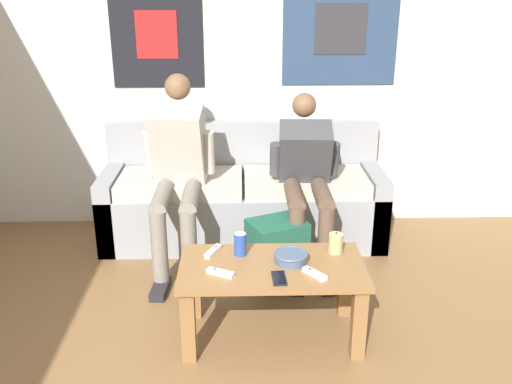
# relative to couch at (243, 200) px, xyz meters

# --- Properties ---
(wall_back) EXTENTS (10.00, 0.07, 2.55)m
(wall_back) POSITION_rel_couch_xyz_m (-0.08, 0.33, 0.99)
(wall_back) COLOR silver
(wall_back) RESTS_ON ground_plane
(couch) EXTENTS (1.99, 0.66, 0.81)m
(couch) POSITION_rel_couch_xyz_m (0.00, 0.00, 0.00)
(couch) COLOR gray
(couch) RESTS_ON ground_plane
(coffee_table) EXTENTS (0.95, 0.50, 0.42)m
(coffee_table) POSITION_rel_couch_xyz_m (0.14, -1.25, 0.05)
(coffee_table) COLOR olive
(coffee_table) RESTS_ON ground_plane
(person_seated_adult) EXTENTS (0.47, 0.89, 1.22)m
(person_seated_adult) POSITION_rel_couch_xyz_m (-0.42, -0.34, 0.37)
(person_seated_adult) COLOR gray
(person_seated_adult) RESTS_ON ground_plane
(person_seated_teen) EXTENTS (0.47, 0.88, 1.08)m
(person_seated_teen) POSITION_rel_couch_xyz_m (0.41, -0.34, 0.31)
(person_seated_teen) COLOR brown
(person_seated_teen) RESTS_ON ground_plane
(backpack) EXTENTS (0.41, 0.38, 0.41)m
(backpack) POSITION_rel_couch_xyz_m (0.21, -0.69, -0.09)
(backpack) COLOR #1E5642
(backpack) RESTS_ON ground_plane
(ceramic_bowl) EXTENTS (0.18, 0.18, 0.05)m
(ceramic_bowl) POSITION_rel_couch_xyz_m (0.24, -1.22, 0.17)
(ceramic_bowl) COLOR #475B75
(ceramic_bowl) RESTS_ON coffee_table
(pillar_candle) EXTENTS (0.08, 0.08, 0.12)m
(pillar_candle) POSITION_rel_couch_xyz_m (0.49, -1.11, 0.19)
(pillar_candle) COLOR tan
(pillar_candle) RESTS_ON coffee_table
(drink_can_blue) EXTENTS (0.07, 0.07, 0.12)m
(drink_can_blue) POSITION_rel_couch_xyz_m (-0.02, -1.13, 0.20)
(drink_can_blue) COLOR #28479E
(drink_can_blue) RESTS_ON coffee_table
(game_controller_near_left) EXTENTS (0.14, 0.10, 0.03)m
(game_controller_near_left) POSITION_rel_couch_xyz_m (-0.12, -1.35, 0.15)
(game_controller_near_left) COLOR white
(game_controller_near_left) RESTS_ON coffee_table
(game_controller_near_right) EXTENTS (0.12, 0.13, 0.03)m
(game_controller_near_right) POSITION_rel_couch_xyz_m (0.35, -1.37, 0.15)
(game_controller_near_right) COLOR white
(game_controller_near_right) RESTS_ON coffee_table
(game_controller_far_center) EXTENTS (0.09, 0.15, 0.03)m
(game_controller_far_center) POSITION_rel_couch_xyz_m (-0.17, -1.11, 0.15)
(game_controller_far_center) COLOR white
(game_controller_far_center) RESTS_ON coffee_table
(cell_phone) EXTENTS (0.07, 0.14, 0.01)m
(cell_phone) POSITION_rel_couch_xyz_m (0.17, -1.40, 0.14)
(cell_phone) COLOR black
(cell_phone) RESTS_ON coffee_table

